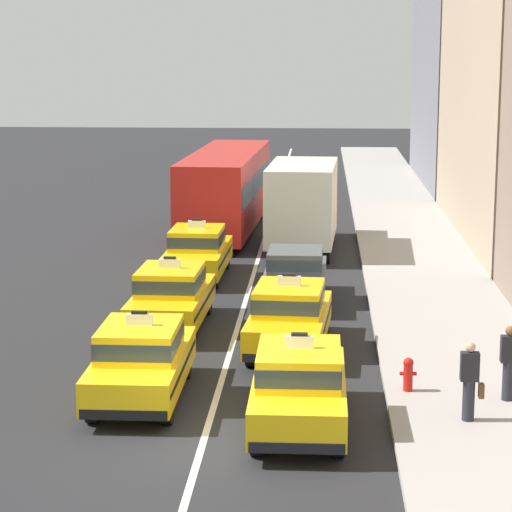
% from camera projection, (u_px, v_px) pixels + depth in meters
% --- Properties ---
extents(ground_plane, '(160.00, 160.00, 0.00)m').
position_uv_depth(ground_plane, '(201.00, 449.00, 20.31)').
color(ground_plane, '#232326').
extents(lane_stripe_left_right, '(0.14, 80.00, 0.01)m').
position_uv_depth(lane_stripe_left_right, '(261.00, 251.00, 39.90)').
color(lane_stripe_left_right, silver).
rests_on(lane_stripe_left_right, ground).
extents(sidewalk_curb, '(4.00, 90.00, 0.15)m').
position_uv_depth(sidewalk_curb, '(427.00, 279.00, 34.66)').
color(sidewalk_curb, '#9E9993').
rests_on(sidewalk_curb, ground).
extents(taxi_left_nearest, '(1.84, 4.57, 1.96)m').
position_uv_depth(taxi_left_nearest, '(141.00, 360.00, 22.99)').
color(taxi_left_nearest, black).
rests_on(taxi_left_nearest, ground).
extents(taxi_left_second, '(1.93, 4.61, 1.96)m').
position_uv_depth(taxi_left_second, '(171.00, 296.00, 28.81)').
color(taxi_left_second, black).
rests_on(taxi_left_second, ground).
extents(taxi_left_third, '(1.90, 4.59, 1.96)m').
position_uv_depth(taxi_left_third, '(198.00, 251.00, 35.04)').
color(taxi_left_third, black).
rests_on(taxi_left_third, ground).
extents(bus_left_fourth, '(2.98, 11.30, 3.22)m').
position_uv_depth(bus_left_fourth, '(226.00, 187.00, 43.72)').
color(bus_left_fourth, black).
rests_on(bus_left_fourth, ground).
extents(taxi_left_fifth, '(1.85, 4.57, 1.96)m').
position_uv_depth(taxi_left_fifth, '(242.00, 181.00, 53.28)').
color(taxi_left_fifth, black).
rests_on(taxi_left_fifth, ground).
extents(taxi_right_nearest, '(1.83, 4.57, 1.96)m').
position_uv_depth(taxi_right_nearest, '(299.00, 385.00, 21.27)').
color(taxi_right_nearest, black).
rests_on(taxi_right_nearest, ground).
extents(taxi_right_second, '(2.10, 4.67, 1.96)m').
position_uv_depth(taxi_right_second, '(289.00, 316.00, 26.71)').
color(taxi_right_second, black).
rests_on(taxi_right_second, ground).
extents(sedan_right_third, '(1.83, 4.33, 1.58)m').
position_uv_depth(sedan_right_third, '(295.00, 274.00, 31.76)').
color(sedan_right_third, black).
rests_on(sedan_right_third, ground).
extents(box_truck_right_fourth, '(2.55, 7.06, 3.27)m').
position_uv_depth(box_truck_right_fourth, '(304.00, 202.00, 39.62)').
color(box_truck_right_fourth, black).
rests_on(box_truck_right_fourth, ground).
extents(pedestrian_near_crosswalk, '(0.36, 0.24, 1.59)m').
position_uv_depth(pedestrian_near_crosswalk, '(509.00, 363.00, 22.50)').
color(pedestrian_near_crosswalk, '#23232D').
rests_on(pedestrian_near_crosswalk, sidewalk_curb).
extents(pedestrian_mid_block, '(0.47, 0.24, 1.59)m').
position_uv_depth(pedestrian_mid_block, '(470.00, 381.00, 21.28)').
color(pedestrian_mid_block, '#23232D').
rests_on(pedestrian_mid_block, sidewalk_curb).
extents(fire_hydrant, '(0.36, 0.22, 0.73)m').
position_uv_depth(fire_hydrant, '(408.00, 373.00, 23.18)').
color(fire_hydrant, red).
rests_on(fire_hydrant, sidewalk_curb).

